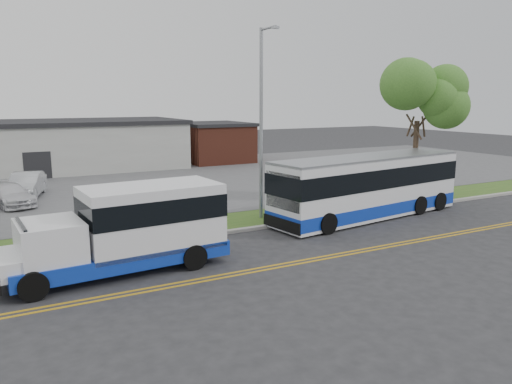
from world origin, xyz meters
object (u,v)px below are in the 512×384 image
tree_east (418,98)px  parked_car_a (26,185)px  shuttle_bus (131,226)px  parked_car_b (10,195)px  streetlight_near (262,118)px  pedestrian (85,215)px  transit_bus (368,186)px

tree_east → parked_car_a: (-21.32, 11.53, -5.33)m
shuttle_bus → parked_car_b: size_ratio=1.86×
tree_east → streetlight_near: size_ratio=0.88×
pedestrian → parked_car_a: 10.67m
parked_car_a → parked_car_b: bearing=-99.5°
tree_east → parked_car_a: bearing=151.6°
pedestrian → transit_bus: bearing=137.3°
shuttle_bus → transit_bus: transit_bus is taller
transit_bus → parked_car_a: bearing=130.4°
streetlight_near → parked_car_a: size_ratio=2.01×
parked_car_a → parked_car_b: (-1.05, -2.26, -0.14)m
tree_east → pedestrian: bearing=177.1°
shuttle_bus → parked_car_a: (-2.43, 16.28, -0.77)m
parked_car_a → pedestrian: bearing=-65.3°
pedestrian → streetlight_near: bearing=142.8°
tree_east → transit_bus: 7.74m
streetlight_near → shuttle_bus: (-7.89, -4.48, -3.59)m
streetlight_near → pedestrian: streetlight_near is taller
tree_east → transit_bus: bearing=-157.4°
streetlight_near → parked_car_b: streetlight_near is taller
parked_car_a → parked_car_b: parked_car_a is taller
streetlight_near → parked_car_b: 15.51m
transit_bus → pedestrian: bearing=158.5°
tree_east → pedestrian: tree_east is taller
transit_bus → parked_car_b: bearing=137.2°
transit_bus → parked_car_a: size_ratio=2.54×
parked_car_a → parked_car_b: size_ratio=1.07×
parked_car_a → streetlight_near: bearing=-33.5°
tree_east → parked_car_b: bearing=157.5°
transit_bus → pedestrian: size_ratio=7.03×
pedestrian → parked_car_a: size_ratio=0.36×
transit_bus → parked_car_a: (-15.54, 13.93, -0.77)m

